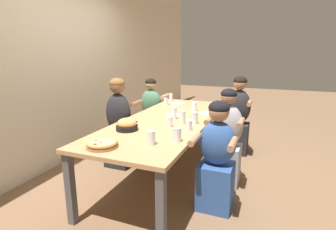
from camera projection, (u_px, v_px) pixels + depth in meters
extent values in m
plane|color=brown|center=(168.00, 173.00, 3.45)|extent=(18.00, 18.00, 0.00)
cube|color=beige|center=(63.00, 49.00, 3.64)|extent=(10.00, 0.06, 3.20)
cube|color=tan|center=(168.00, 120.00, 3.28)|extent=(2.67, 1.02, 0.04)
cube|color=#4C4C51|center=(161.00, 210.00, 2.06)|extent=(0.07, 0.07, 0.70)
cube|color=#4C4C51|center=(221.00, 126.00, 4.36)|extent=(0.07, 0.07, 0.70)
cube|color=#4C4C51|center=(70.00, 189.00, 2.38)|extent=(0.07, 0.07, 0.70)
cube|color=#4C4C51|center=(171.00, 121.00, 4.68)|extent=(0.07, 0.07, 0.70)
cylinder|color=#996B42|center=(102.00, 146.00, 2.31)|extent=(0.28, 0.28, 0.02)
torus|color=tan|center=(102.00, 143.00, 2.30)|extent=(0.27, 0.27, 0.03)
cylinder|color=#E5C675|center=(102.00, 143.00, 2.30)|extent=(0.23, 0.23, 0.03)
cylinder|color=#9E4C38|center=(96.00, 140.00, 2.33)|extent=(0.02, 0.02, 0.01)
cylinder|color=#9E4C38|center=(101.00, 142.00, 2.28)|extent=(0.02, 0.02, 0.01)
cylinder|color=#9E4C38|center=(94.00, 144.00, 2.23)|extent=(0.02, 0.02, 0.01)
cylinder|color=#9E4C38|center=(96.00, 144.00, 2.23)|extent=(0.02, 0.02, 0.01)
cylinder|color=black|center=(127.00, 128.00, 2.80)|extent=(0.24, 0.24, 0.05)
cylinder|color=black|center=(135.00, 123.00, 2.95)|extent=(0.11, 0.02, 0.02)
ellipsoid|color=#D68E4C|center=(127.00, 123.00, 2.79)|extent=(0.21, 0.21, 0.11)
cylinder|color=white|center=(205.00, 113.00, 3.56)|extent=(0.18, 0.18, 0.01)
cube|color=#B7B7BC|center=(206.00, 112.00, 3.56)|extent=(0.07, 0.12, 0.01)
cylinder|color=white|center=(173.00, 115.00, 3.46)|extent=(0.20, 0.20, 0.01)
cube|color=#B7B7BC|center=(173.00, 114.00, 3.45)|extent=(0.08, 0.12, 0.01)
cylinder|color=white|center=(178.00, 103.00, 4.23)|extent=(0.22, 0.22, 0.01)
cube|color=#B7B7BC|center=(178.00, 103.00, 4.23)|extent=(0.07, 0.15, 0.01)
cylinder|color=silver|center=(151.00, 138.00, 2.36)|extent=(0.07, 0.07, 0.13)
cylinder|color=black|center=(151.00, 141.00, 2.36)|extent=(0.06, 0.06, 0.07)
cylinder|color=silver|center=(166.00, 101.00, 4.13)|extent=(0.07, 0.07, 0.11)
cylinder|color=silver|center=(166.00, 103.00, 4.14)|extent=(0.06, 0.06, 0.07)
cylinder|color=silver|center=(171.00, 97.00, 4.49)|extent=(0.06, 0.06, 0.12)
cylinder|color=silver|center=(171.00, 98.00, 4.49)|extent=(0.06, 0.06, 0.09)
cylinder|color=silver|center=(189.00, 125.00, 2.81)|extent=(0.07, 0.07, 0.11)
cylinder|color=black|center=(189.00, 128.00, 2.81)|extent=(0.06, 0.06, 0.05)
cylinder|color=silver|center=(170.00, 122.00, 2.91)|extent=(0.07, 0.07, 0.12)
cylinder|color=silver|center=(194.00, 107.00, 3.69)|extent=(0.08, 0.08, 0.13)
cylinder|color=silver|center=(194.00, 108.00, 3.69)|extent=(0.07, 0.07, 0.09)
cylinder|color=silver|center=(195.00, 118.00, 3.05)|extent=(0.08, 0.08, 0.14)
cylinder|color=silver|center=(195.00, 119.00, 3.05)|extent=(0.07, 0.07, 0.10)
cylinder|color=silver|center=(174.00, 113.00, 3.26)|extent=(0.07, 0.07, 0.15)
cylinder|color=silver|center=(177.00, 135.00, 2.44)|extent=(0.08, 0.08, 0.13)
cylinder|color=black|center=(177.00, 136.00, 2.44)|extent=(0.07, 0.07, 0.11)
cylinder|color=silver|center=(182.00, 117.00, 3.05)|extent=(0.07, 0.07, 0.15)
cylinder|color=silver|center=(182.00, 120.00, 3.06)|extent=(0.06, 0.06, 0.09)
cube|color=#232328|center=(237.00, 138.00, 4.14)|extent=(0.32, 0.34, 0.48)
ellipsoid|color=#232328|center=(239.00, 107.00, 4.02)|extent=(0.24, 0.36, 0.53)
sphere|color=#9E7051|center=(240.00, 83.00, 3.93)|extent=(0.20, 0.20, 0.20)
ellipsoid|color=black|center=(240.00, 81.00, 3.92)|extent=(0.21, 0.21, 0.14)
cylinder|color=#9E7051|center=(250.00, 103.00, 3.74)|extent=(0.28, 0.06, 0.06)
cylinder|color=#9E7051|center=(226.00, 101.00, 3.87)|extent=(0.28, 0.06, 0.06)
cube|color=#477556|center=(151.00, 129.00, 4.60)|extent=(0.32, 0.34, 0.48)
ellipsoid|color=#477556|center=(151.00, 103.00, 4.49)|extent=(0.24, 0.36, 0.47)
sphere|color=tan|center=(151.00, 84.00, 4.41)|extent=(0.18, 0.18, 0.18)
ellipsoid|color=black|center=(151.00, 82.00, 4.41)|extent=(0.19, 0.19, 0.13)
cylinder|color=tan|center=(147.00, 95.00, 4.72)|extent=(0.28, 0.06, 0.06)
cylinder|color=tan|center=(165.00, 96.00, 4.59)|extent=(0.28, 0.06, 0.06)
cube|color=#232328|center=(120.00, 149.00, 3.67)|extent=(0.32, 0.34, 0.48)
ellipsoid|color=#232328|center=(118.00, 113.00, 3.54)|extent=(0.24, 0.36, 0.55)
sphere|color=brown|center=(117.00, 86.00, 3.46)|extent=(0.20, 0.20, 0.20)
ellipsoid|color=brown|center=(117.00, 83.00, 3.45)|extent=(0.21, 0.21, 0.14)
cylinder|color=brown|center=(116.00, 101.00, 3.76)|extent=(0.28, 0.06, 0.06)
cylinder|color=brown|center=(137.00, 103.00, 3.64)|extent=(0.28, 0.06, 0.06)
cube|color=#2D5193|center=(215.00, 186.00, 2.66)|extent=(0.32, 0.34, 0.48)
ellipsoid|color=#2D5193|center=(217.00, 143.00, 2.55)|extent=(0.24, 0.36, 0.45)
sphere|color=#9E7051|center=(219.00, 111.00, 2.47)|extent=(0.20, 0.20, 0.20)
ellipsoid|color=black|center=(219.00, 108.00, 2.47)|extent=(0.20, 0.20, 0.14)
cylinder|color=#9E7051|center=(233.00, 144.00, 2.28)|extent=(0.28, 0.06, 0.06)
cylinder|color=#9E7051|center=(195.00, 139.00, 2.40)|extent=(0.28, 0.06, 0.06)
cube|color=#99999E|center=(225.00, 164.00, 3.17)|extent=(0.32, 0.34, 0.48)
ellipsoid|color=#99999E|center=(227.00, 125.00, 3.06)|extent=(0.24, 0.36, 0.50)
sphere|color=#9E7051|center=(229.00, 97.00, 2.98)|extent=(0.18, 0.18, 0.18)
ellipsoid|color=black|center=(229.00, 94.00, 2.97)|extent=(0.19, 0.19, 0.13)
cylinder|color=#9E7051|center=(241.00, 123.00, 2.79)|extent=(0.28, 0.06, 0.06)
cylinder|color=#9E7051|center=(209.00, 120.00, 2.91)|extent=(0.28, 0.06, 0.06)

